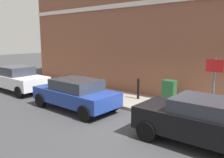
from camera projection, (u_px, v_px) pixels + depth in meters
The scene contains 10 objects.
ground at pixel (148, 124), 8.56m from camera, with size 80.00×80.00×0.00m, color #38383A.
sidewalk at pixel (78, 90), 13.80m from camera, with size 2.43×30.00×0.15m, color gray.
corner_building at pixel (142, 25), 16.11m from camera, with size 7.64×13.49×8.13m.
car_black at pixel (207, 121), 6.67m from camera, with size 1.87×4.10×1.42m.
car_blue at pixel (76, 93), 10.19m from camera, with size 1.89×4.05×1.37m.
car_white at pixel (17, 79), 13.67m from camera, with size 1.85×4.30×1.49m.
utility_cabinet at pixel (169, 94), 10.27m from camera, with size 0.46×0.61×1.15m.
bollard_near_cabinet at pixel (138, 88), 11.40m from camera, with size 0.14×0.14×1.04m.
bollard_far_kerb at pixel (96, 88), 11.47m from camera, with size 0.14×0.14×1.04m.
street_sign at pixel (214, 81), 8.04m from camera, with size 0.08×0.60×2.30m.
Camera 1 is at (-7.14, -4.12, 3.14)m, focal length 36.88 mm.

